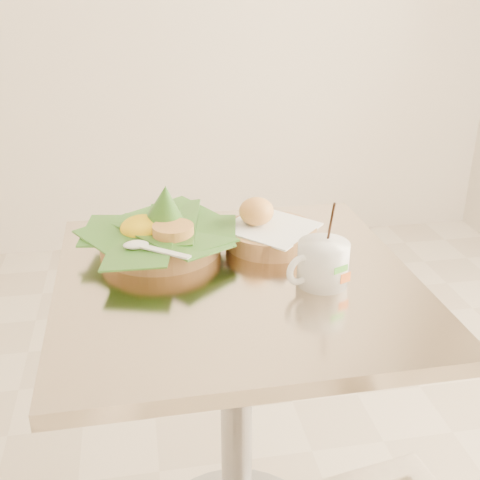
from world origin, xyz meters
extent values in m
cylinder|color=gray|center=(0.18, -0.04, 0.37)|extent=(0.07, 0.07, 0.69)
cube|color=beige|center=(0.18, -0.04, 0.73)|extent=(0.71, 0.71, 0.03)
cylinder|color=#A97648|center=(0.04, 0.11, 0.77)|extent=(0.26, 0.26, 0.04)
cone|color=#295B1A|center=(0.05, 0.11, 0.85)|extent=(0.12, 0.14, 0.13)
ellipsoid|color=yellow|center=(0.00, 0.12, 0.80)|extent=(0.10, 0.10, 0.05)
cylinder|color=#CC9347|center=(0.06, 0.07, 0.81)|extent=(0.09, 0.09, 0.02)
cylinder|color=#A97648|center=(0.28, 0.09, 0.77)|extent=(0.20, 0.20, 0.04)
cube|color=white|center=(0.28, 0.09, 0.79)|extent=(0.24, 0.24, 0.01)
ellipsoid|color=#C4792D|center=(0.25, 0.11, 0.82)|extent=(0.08, 0.08, 0.06)
cylinder|color=white|center=(0.34, -0.10, 0.79)|extent=(0.10, 0.10, 0.09)
torus|color=white|center=(0.28, -0.12, 0.79)|extent=(0.06, 0.04, 0.06)
cylinder|color=#472214|center=(0.34, -0.10, 0.83)|extent=(0.09, 0.09, 0.01)
cylinder|color=black|center=(0.35, -0.09, 0.86)|extent=(0.01, 0.05, 0.13)
cube|color=green|center=(0.35, -0.15, 0.80)|extent=(0.03, 0.01, 0.01)
cube|color=orange|center=(0.37, -0.14, 0.78)|extent=(0.02, 0.01, 0.02)
camera|label=1|loc=(0.00, -1.08, 1.30)|focal=45.00mm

